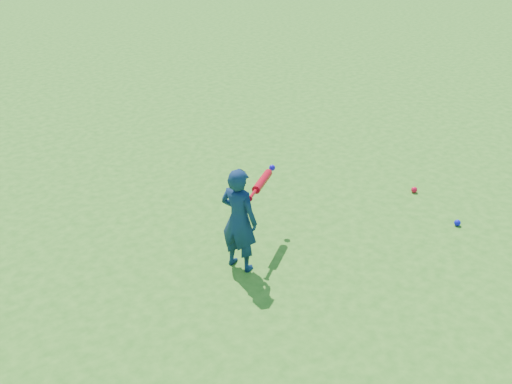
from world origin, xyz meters
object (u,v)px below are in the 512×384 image
at_px(bat_swing, 263,180).
at_px(child, 239,220).
at_px(ground_ball_blue, 457,223).
at_px(ground_ball_red, 414,190).

bearing_deg(bat_swing, child, 175.36).
bearing_deg(ground_ball_blue, bat_swing, 146.93).
distance_m(ground_ball_red, bat_swing, 2.24).
bearing_deg(bat_swing, ground_ball_red, -42.88).
distance_m(ground_ball_red, ground_ball_blue, 0.83).
xyz_separation_m(ground_ball_blue, bat_swing, (-1.84, 1.20, 0.66)).
distance_m(child, bat_swing, 0.61).
distance_m(child, ground_ball_blue, 2.59).
relative_size(child, ground_ball_blue, 15.05).
xyz_separation_m(ground_ball_red, ground_ball_blue, (-0.26, -0.79, -0.00)).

